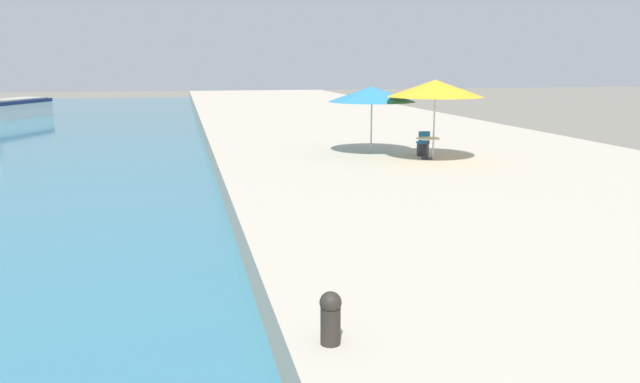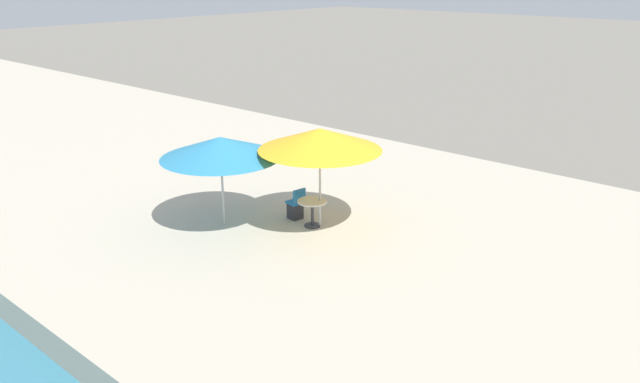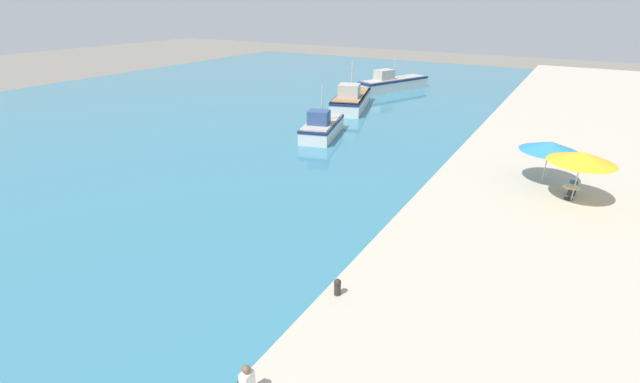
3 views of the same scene
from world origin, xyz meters
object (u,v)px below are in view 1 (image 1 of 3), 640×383
object	(u,v)px
cafe_table	(428,144)
mooring_bollard	(331,316)
cafe_chair_left	(423,147)
cafe_umbrella_white	(372,94)
cafe_umbrella_pink	(435,88)

from	to	relation	value
cafe_table	mooring_bollard	bearing A→B (deg)	-116.49
cafe_chair_left	cafe_table	bearing A→B (deg)	-90.00
cafe_chair_left	cafe_umbrella_white	bearing A→B (deg)	150.26
mooring_bollard	cafe_chair_left	bearing A→B (deg)	64.34
cafe_umbrella_pink	cafe_table	xyz separation A→B (m)	(-0.14, 0.16, -1.91)
cafe_umbrella_pink	cafe_umbrella_white	xyz separation A→B (m)	(-1.59, 2.09, -0.27)
mooring_bollard	cafe_umbrella_pink	bearing A→B (deg)	62.77
cafe_umbrella_pink	mooring_bollard	world-z (taller)	cafe_umbrella_pink
cafe_table	cafe_umbrella_pink	bearing A→B (deg)	-49.29
mooring_bollard	cafe_umbrella_white	bearing A→B (deg)	71.17
cafe_umbrella_white	cafe_table	distance (m)	2.92
mooring_bollard	cafe_table	bearing A→B (deg)	63.51
cafe_chair_left	mooring_bollard	size ratio (longest dim) A/B	1.39
cafe_umbrella_white	cafe_chair_left	xyz separation A→B (m)	(1.56, -1.22, -1.84)
cafe_chair_left	mooring_bollard	bearing A→B (deg)	-107.41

